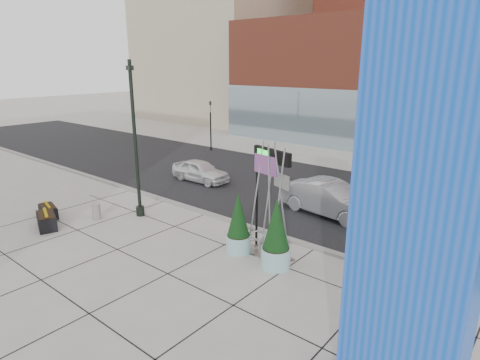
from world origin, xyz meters
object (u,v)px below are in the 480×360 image
Objects in this scene: public_art_sculpture at (269,227)px; car_silver_mid at (330,199)px; lamp_post at (136,155)px; car_white_west at (200,171)px; blue_pylon at (417,224)px; concrete_bollard at (96,211)px; overhead_street_sign at (272,163)px.

car_silver_mid is (-0.18, 5.30, -0.33)m from public_art_sculpture.
public_art_sculpture is at bearing 3.96° from lamp_post.
blue_pylon is at bearing -122.62° from car_white_west.
blue_pylon reaches higher than car_silver_mid.
car_silver_mid is at bearing 41.79° from concrete_bollard.
lamp_post is at bearing 136.65° from car_silver_mid.
public_art_sculpture is 5.31m from car_silver_mid.
lamp_post is 7.47m from public_art_sculpture.
blue_pylon is 1.18× the size of lamp_post.
blue_pylon reaches higher than public_art_sculpture.
concrete_bollard is at bearing 139.00° from car_silver_mid.
lamp_post is 9.66× the size of concrete_bollard.
lamp_post reaches higher than public_art_sculpture.
public_art_sculpture reaches higher than car_white_west.
blue_pylon is 2.20× the size of car_white_west.
lamp_post reaches higher than car_white_west.
lamp_post is at bearing -163.74° from car_white_west.
car_white_west is at bearing 153.18° from blue_pylon.
blue_pylon reaches higher than concrete_bollard.
car_white_west is (-9.09, 5.48, -0.49)m from public_art_sculpture.
car_white_west is (-0.64, 7.56, 0.29)m from concrete_bollard.
overhead_street_sign is (-6.30, 4.28, -0.61)m from blue_pylon.
car_silver_mid is at bearing 105.55° from overhead_street_sign.
car_silver_mid is (8.90, -0.18, 0.16)m from car_white_west.
public_art_sculpture is 8.73m from concrete_bollard.
overhead_street_sign is at bearing -120.72° from car_white_west.
overhead_street_sign is at bearing -173.05° from car_silver_mid.
public_art_sculpture is 5.85× the size of concrete_bollard.
overhead_street_sign is at bearing 150.63° from blue_pylon.
blue_pylon is at bearing -18.33° from public_art_sculpture.
concrete_bollard is at bearing -151.95° from public_art_sculpture.
concrete_bollard is (-8.45, -2.09, -0.77)m from public_art_sculpture.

